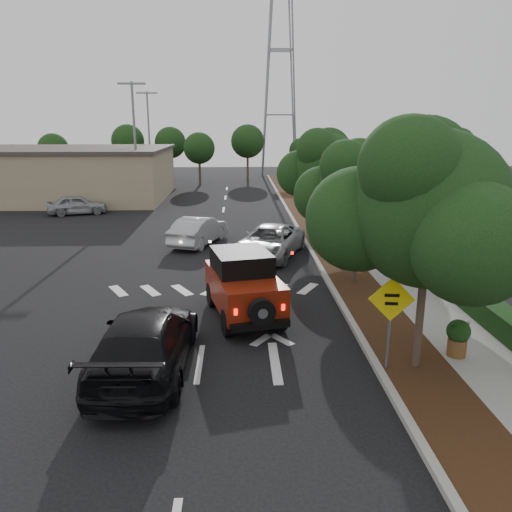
{
  "coord_description": "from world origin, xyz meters",
  "views": [
    {
      "loc": [
        1.05,
        -12.04,
        6.17
      ],
      "look_at": [
        1.6,
        3.0,
        2.13
      ],
      "focal_mm": 35.0,
      "sensor_mm": 36.0,
      "label": 1
    }
  ],
  "objects_px": {
    "black_suv_oncoming": "(145,342)",
    "speed_hump_sign": "(391,311)",
    "red_jeep": "(242,283)",
    "silver_suv_ahead": "(269,242)"
  },
  "relations": [
    {
      "from": "silver_suv_ahead",
      "to": "speed_hump_sign",
      "type": "relative_size",
      "value": 2.17
    },
    {
      "from": "black_suv_oncoming",
      "to": "speed_hump_sign",
      "type": "bearing_deg",
      "value": 178.67
    },
    {
      "from": "red_jeep",
      "to": "speed_hump_sign",
      "type": "height_order",
      "value": "speed_hump_sign"
    },
    {
      "from": "black_suv_oncoming",
      "to": "red_jeep",
      "type": "bearing_deg",
      "value": -122.05
    },
    {
      "from": "silver_suv_ahead",
      "to": "speed_hump_sign",
      "type": "xyz_separation_m",
      "value": [
        2.28,
        -11.42,
        0.95
      ]
    },
    {
      "from": "silver_suv_ahead",
      "to": "speed_hump_sign",
      "type": "height_order",
      "value": "speed_hump_sign"
    },
    {
      "from": "red_jeep",
      "to": "silver_suv_ahead",
      "type": "relative_size",
      "value": 0.84
    },
    {
      "from": "silver_suv_ahead",
      "to": "speed_hump_sign",
      "type": "distance_m",
      "value": 11.68
    },
    {
      "from": "red_jeep",
      "to": "speed_hump_sign",
      "type": "bearing_deg",
      "value": -61.25
    },
    {
      "from": "red_jeep",
      "to": "speed_hump_sign",
      "type": "distance_m",
      "value": 5.47
    }
  ]
}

